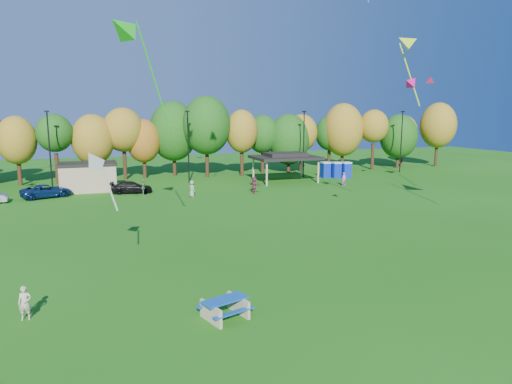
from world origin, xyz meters
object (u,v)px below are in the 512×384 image
object	(u,v)px
porta_potties	(336,170)
kite_flyer	(25,303)
car_d	(131,187)
picnic_table	(225,307)
car_c	(46,191)

from	to	relation	value
porta_potties	kite_flyer	world-z (taller)	porta_potties
kite_flyer	car_d	xyz separation A→B (m)	(6.81, 31.00, -0.10)
porta_potties	picnic_table	xyz separation A→B (m)	(-26.11, -36.90, -0.60)
picnic_table	car_c	size ratio (longest dim) A/B	0.48
car_c	car_d	size ratio (longest dim) A/B	1.11
kite_flyer	car_c	distance (m)	31.27
picnic_table	porta_potties	bearing A→B (deg)	36.81
picnic_table	car_d	distance (m)	33.73
porta_potties	picnic_table	bearing A→B (deg)	-125.28
car_c	car_d	bearing A→B (deg)	-110.99
picnic_table	car_c	world-z (taller)	car_c
car_d	porta_potties	bearing A→B (deg)	-75.84
picnic_table	kite_flyer	distance (m)	8.63
kite_flyer	car_d	world-z (taller)	kite_flyer
car_d	car_c	bearing A→B (deg)	96.09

